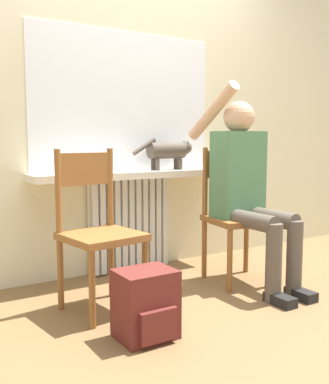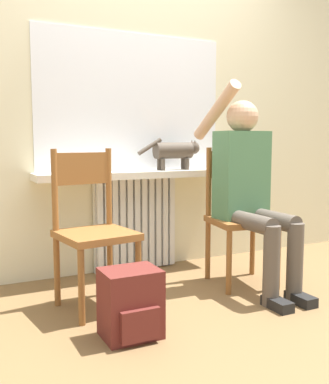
# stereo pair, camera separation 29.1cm
# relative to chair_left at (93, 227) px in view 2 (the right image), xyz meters

# --- Properties ---
(ground_plane) EXTENTS (12.00, 12.00, 0.00)m
(ground_plane) POSITION_rel_chair_left_xyz_m (0.52, -0.55, -0.47)
(ground_plane) COLOR brown
(wall_with_window) EXTENTS (7.00, 0.06, 2.70)m
(wall_with_window) POSITION_rel_chair_left_xyz_m (0.52, 0.68, 0.88)
(wall_with_window) COLOR beige
(wall_with_window) RESTS_ON ground_plane
(radiator) EXTENTS (0.64, 0.08, 0.71)m
(radiator) POSITION_rel_chair_left_xyz_m (0.52, 0.60, -0.12)
(radiator) COLOR silver
(radiator) RESTS_ON ground_plane
(windowsill) EXTENTS (1.51, 0.27, 0.05)m
(windowsill) POSITION_rel_chair_left_xyz_m (0.52, 0.52, 0.26)
(windowsill) COLOR white
(windowsill) RESTS_ON radiator
(window_glass) EXTENTS (1.45, 0.01, 1.00)m
(window_glass) POSITION_rel_chair_left_xyz_m (0.52, 0.65, 0.78)
(window_glass) COLOR white
(window_glass) RESTS_ON windowsill
(chair_left) EXTENTS (0.45, 0.45, 0.93)m
(chair_left) POSITION_rel_chair_left_xyz_m (0.00, 0.00, 0.00)
(chair_left) COLOR brown
(chair_left) RESTS_ON ground_plane
(chair_right) EXTENTS (0.46, 0.46, 0.93)m
(chair_right) POSITION_rel_chair_left_xyz_m (1.04, -0.00, 0.00)
(chair_right) COLOR brown
(chair_right) RESTS_ON ground_plane
(person) EXTENTS (0.36, 0.98, 1.36)m
(person) POSITION_rel_chair_left_xyz_m (1.03, -0.12, 0.22)
(person) COLOR brown
(person) RESTS_ON ground_plane
(cat) EXTENTS (0.51, 0.12, 0.24)m
(cat) POSITION_rel_chair_left_xyz_m (0.81, 0.51, 0.43)
(cat) COLOR #4C4238
(cat) RESTS_ON windowsill
(backpack) EXTENTS (0.28, 0.25, 0.34)m
(backpack) POSITION_rel_chair_left_xyz_m (0.04, -0.49, -0.30)
(backpack) COLOR maroon
(backpack) RESTS_ON ground_plane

